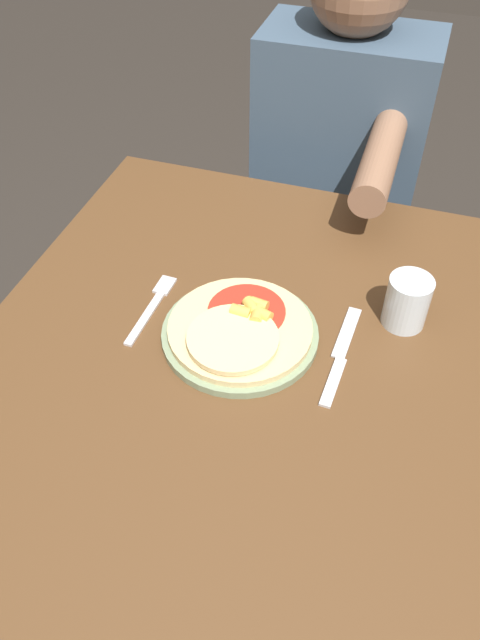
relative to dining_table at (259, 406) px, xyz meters
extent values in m
plane|color=#2D2823|center=(0.00, 0.00, -0.65)|extent=(8.00, 8.00, 0.00)
cube|color=brown|center=(0.00, 0.00, 0.11)|extent=(0.94, 1.00, 0.03)
cylinder|color=brown|center=(-0.41, 0.44, -0.28)|extent=(0.06, 0.06, 0.74)
cylinder|color=brown|center=(0.41, 0.44, -0.28)|extent=(0.06, 0.06, 0.74)
cylinder|color=gray|center=(-0.05, 0.04, 0.13)|extent=(0.26, 0.26, 0.01)
cylinder|color=#E0C689|center=(-0.05, 0.04, 0.14)|extent=(0.24, 0.24, 0.01)
cylinder|color=#B22D1E|center=(-0.05, 0.07, 0.15)|extent=(0.13, 0.13, 0.00)
cylinder|color=beige|center=(-0.05, 0.00, 0.16)|extent=(0.15, 0.15, 0.01)
cylinder|color=gold|center=(-0.04, 0.08, 0.16)|extent=(0.03, 0.03, 0.02)
cylinder|color=gold|center=(-0.03, 0.08, 0.16)|extent=(0.03, 0.02, 0.02)
cylinder|color=gold|center=(-0.02, 0.06, 0.16)|extent=(0.04, 0.03, 0.02)
cylinder|color=gold|center=(-0.05, 0.06, 0.16)|extent=(0.03, 0.02, 0.02)
cylinder|color=gold|center=(-0.02, 0.06, 0.16)|extent=(0.02, 0.03, 0.02)
cube|color=silver|center=(-0.21, 0.03, 0.12)|extent=(0.02, 0.13, 0.00)
cube|color=silver|center=(-0.21, 0.11, 0.12)|extent=(0.03, 0.05, 0.00)
cube|color=silver|center=(0.12, -0.01, 0.12)|extent=(0.02, 0.10, 0.00)
cube|color=silver|center=(0.12, 0.10, 0.12)|extent=(0.03, 0.12, 0.00)
cylinder|color=silver|center=(0.20, 0.16, 0.17)|extent=(0.07, 0.07, 0.09)
cylinder|color=#2D2D38|center=(-0.11, 0.75, -0.42)|extent=(0.11, 0.11, 0.47)
cylinder|color=#2D2D38|center=(0.07, 0.75, -0.42)|extent=(0.11, 0.11, 0.47)
cube|color=#3D5166|center=(-0.02, 0.75, 0.09)|extent=(0.39, 0.22, 0.54)
cylinder|color=#8E664C|center=(0.10, 0.49, 0.22)|extent=(0.07, 0.30, 0.07)
camera|label=1|loc=(0.17, -0.63, 0.87)|focal=35.00mm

